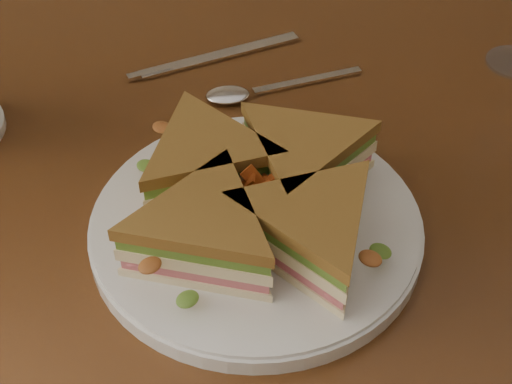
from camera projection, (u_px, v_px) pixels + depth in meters
table at (242, 237)px, 0.77m from camera, size 1.20×0.80×0.75m
plate at (256, 226)px, 0.63m from camera, size 0.29×0.29×0.02m
sandwich_wedges at (256, 196)px, 0.61m from camera, size 0.30×0.30×0.06m
crisps_mound at (256, 200)px, 0.61m from camera, size 0.09×0.09×0.05m
spoon at (247, 92)px, 0.79m from camera, size 0.18×0.06×0.01m
knife at (209, 59)px, 0.84m from camera, size 0.21×0.08×0.00m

